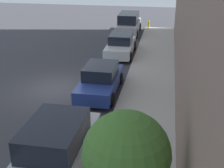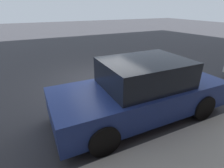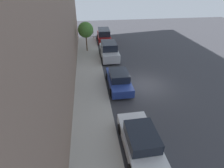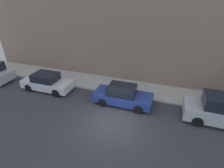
% 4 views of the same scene
% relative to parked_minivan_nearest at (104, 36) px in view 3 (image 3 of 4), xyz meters
% --- Properties ---
extents(ground_plane, '(60.00, 60.00, 0.00)m').
position_rel_parked_minivan_nearest_xyz_m(ground_plane, '(-2.32, 13.65, -0.92)').
color(ground_plane, '#38383D').
extents(sidewalk, '(2.83, 32.00, 0.15)m').
position_rel_parked_minivan_nearest_xyz_m(sidewalk, '(2.60, 13.65, -0.85)').
color(sidewalk, '#B2ADA3').
rests_on(sidewalk, ground_plane).
extents(parked_minivan_nearest, '(2.03, 4.95, 1.90)m').
position_rel_parked_minivan_nearest_xyz_m(parked_minivan_nearest, '(0.00, 0.00, 0.00)').
color(parked_minivan_nearest, maroon).
rests_on(parked_minivan_nearest, ground_plane).
extents(parked_suv_second, '(2.08, 4.81, 1.98)m').
position_rel_parked_minivan_nearest_xyz_m(parked_suv_second, '(0.07, 6.75, 0.01)').
color(parked_suv_second, '#B7BABF').
rests_on(parked_suv_second, ground_plane).
extents(parked_sedan_third, '(1.92, 4.50, 1.54)m').
position_rel_parked_minivan_nearest_xyz_m(parked_sedan_third, '(0.08, 13.60, -0.20)').
color(parked_sedan_third, navy).
rests_on(parked_sedan_third, ground_plane).
extents(parked_sedan_fourth, '(1.92, 4.52, 1.54)m').
position_rel_parked_minivan_nearest_xyz_m(parked_sedan_fourth, '(0.08, 20.59, -0.20)').
color(parked_sedan_fourth, silver).
rests_on(parked_sedan_fourth, ground_plane).
extents(parking_meter_near, '(0.11, 0.15, 1.52)m').
position_rel_parked_minivan_nearest_xyz_m(parking_meter_near, '(1.63, -0.49, 0.16)').
color(parking_meter_near, '#ADADB2').
rests_on(parking_meter_near, sidewalk).
extents(street_tree, '(1.95, 1.95, 3.74)m').
position_rel_parked_minivan_nearest_xyz_m(street_tree, '(2.72, 4.22, 1.98)').
color(street_tree, brown).
rests_on(street_tree, sidewalk).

